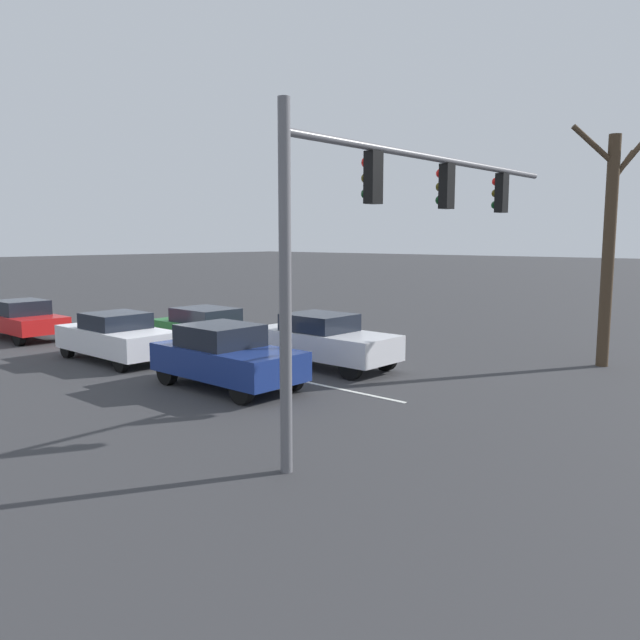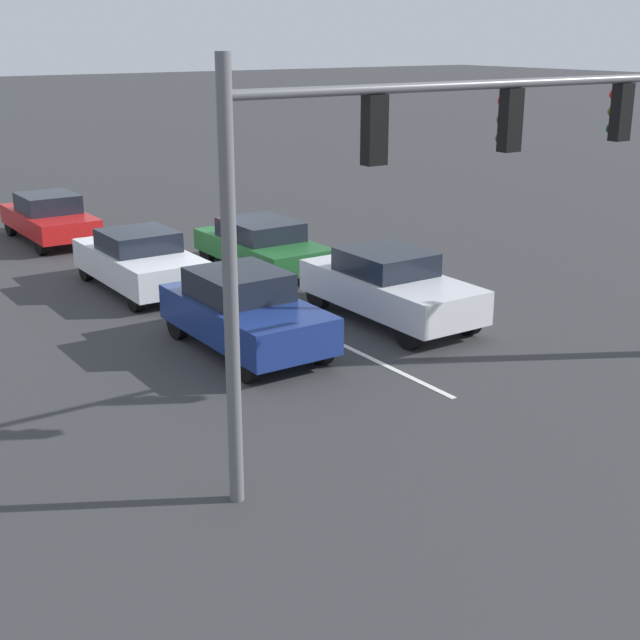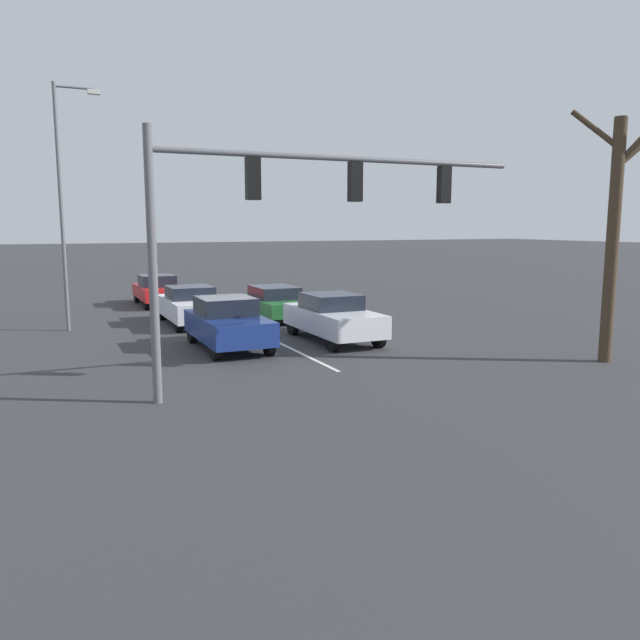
# 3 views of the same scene
# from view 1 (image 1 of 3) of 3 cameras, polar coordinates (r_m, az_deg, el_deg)

# --- Properties ---
(ground_plane) EXTENTS (240.00, 240.00, 0.00)m
(ground_plane) POSITION_cam_1_polar(r_m,az_deg,el_deg) (22.71, -15.38, -2.59)
(ground_plane) COLOR #333335
(lane_stripe_left_divider) EXTENTS (0.12, 16.80, 0.01)m
(lane_stripe_left_divider) POSITION_cam_1_polar(r_m,az_deg,el_deg) (20.76, -11.78, -3.40)
(lane_stripe_left_divider) COLOR silver
(lane_stripe_left_divider) RESTS_ON ground_plane
(car_silver_leftlane_front) EXTENTS (1.89, 4.60, 1.61)m
(car_silver_leftlane_front) POSITION_cam_1_polar(r_m,az_deg,el_deg) (18.78, 0.28, -1.83)
(car_silver_leftlane_front) COLOR silver
(car_silver_leftlane_front) RESTS_ON ground_plane
(car_navy_midlane_front) EXTENTS (1.93, 4.18, 1.64)m
(car_navy_midlane_front) POSITION_cam_1_polar(r_m,az_deg,el_deg) (16.36, -8.59, -3.28)
(car_navy_midlane_front) COLOR navy
(car_navy_midlane_front) RESTS_ON ground_plane
(car_darkgreen_leftlane_second) EXTENTS (1.92, 4.48, 1.38)m
(car_darkgreen_leftlane_second) POSITION_cam_1_polar(r_m,az_deg,el_deg) (22.77, -10.33, -0.59)
(car_darkgreen_leftlane_second) COLOR #1E5928
(car_darkgreen_leftlane_second) RESTS_ON ground_plane
(car_white_midlane_second) EXTENTS (1.92, 4.40, 1.53)m
(car_white_midlane_second) POSITION_cam_1_polar(r_m,az_deg,el_deg) (20.79, -18.11, -1.46)
(car_white_midlane_second) COLOR silver
(car_white_midlane_second) RESTS_ON ground_plane
(car_red_midlane_third) EXTENTS (1.84, 4.37, 1.50)m
(car_red_midlane_third) POSITION_cam_1_polar(r_m,az_deg,el_deg) (26.75, -25.62, 0.09)
(car_red_midlane_third) COLOR red
(car_red_midlane_third) RESTS_ON ground_plane
(traffic_signal_gantry) EXTENTS (9.52, 0.37, 6.03)m
(traffic_signal_gantry) POSITION_cam_1_polar(r_m,az_deg,el_deg) (12.44, 7.23, 10.07)
(traffic_signal_gantry) COLOR slate
(traffic_signal_gantry) RESTS_ON ground_plane
(bare_tree_near) EXTENTS (2.19, 2.00, 7.31)m
(bare_tree_near) POSITION_cam_1_polar(r_m,az_deg,el_deg) (20.59, 24.98, 6.70)
(bare_tree_near) COLOR #423323
(bare_tree_near) RESTS_ON ground_plane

